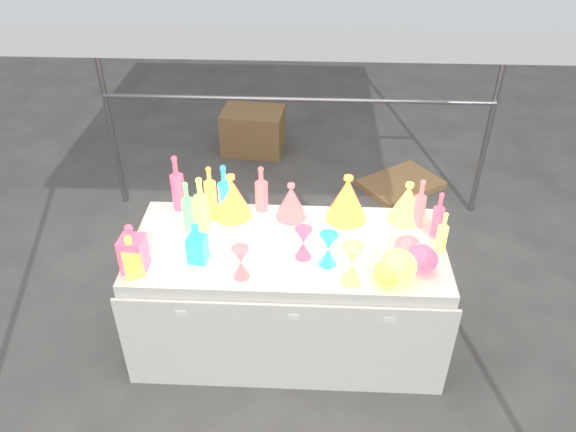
{
  "coord_description": "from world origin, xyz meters",
  "views": [
    {
      "loc": [
        0.12,
        -2.53,
        2.75
      ],
      "look_at": [
        0.0,
        0.0,
        0.95
      ],
      "focal_mm": 35.0,
      "sensor_mm": 36.0,
      "label": 1
    }
  ],
  "objects_px": {
    "cardboard_box_closed": "(253,131)",
    "lampshade_0": "(232,196)",
    "bottle_0": "(210,188)",
    "decanter_0": "(131,255)",
    "display_table": "(288,294)",
    "globe_0": "(388,274)",
    "hourglass_0": "(303,243)"
  },
  "relations": [
    {
      "from": "display_table",
      "to": "lampshade_0",
      "type": "distance_m",
      "value": 0.69
    },
    {
      "from": "bottle_0",
      "to": "globe_0",
      "type": "height_order",
      "value": "bottle_0"
    },
    {
      "from": "lampshade_0",
      "to": "decanter_0",
      "type": "bearing_deg",
      "value": -139.09
    },
    {
      "from": "bottle_0",
      "to": "lampshade_0",
      "type": "bearing_deg",
      "value": -25.07
    },
    {
      "from": "globe_0",
      "to": "bottle_0",
      "type": "bearing_deg",
      "value": 147.66
    },
    {
      "from": "hourglass_0",
      "to": "lampshade_0",
      "type": "relative_size",
      "value": 0.68
    },
    {
      "from": "bottle_0",
      "to": "decanter_0",
      "type": "xyz_separation_m",
      "value": [
        -0.32,
        -0.64,
        -0.02
      ]
    },
    {
      "from": "cardboard_box_closed",
      "to": "hourglass_0",
      "type": "xyz_separation_m",
      "value": [
        0.55,
        -2.59,
        0.63
      ]
    },
    {
      "from": "cardboard_box_closed",
      "to": "bottle_0",
      "type": "height_order",
      "value": "bottle_0"
    },
    {
      "from": "cardboard_box_closed",
      "to": "bottle_0",
      "type": "relative_size",
      "value": 1.98
    },
    {
      "from": "bottle_0",
      "to": "lampshade_0",
      "type": "relative_size",
      "value": 1.06
    },
    {
      "from": "decanter_0",
      "to": "lampshade_0",
      "type": "relative_size",
      "value": 0.9
    },
    {
      "from": "cardboard_box_closed",
      "to": "decanter_0",
      "type": "xyz_separation_m",
      "value": [
        -0.35,
        -2.78,
        0.66
      ]
    },
    {
      "from": "globe_0",
      "to": "lampshade_0",
      "type": "relative_size",
      "value": 0.54
    },
    {
      "from": "decanter_0",
      "to": "lampshade_0",
      "type": "distance_m",
      "value": 0.73
    },
    {
      "from": "decanter_0",
      "to": "hourglass_0",
      "type": "height_order",
      "value": "decanter_0"
    },
    {
      "from": "decanter_0",
      "to": "globe_0",
      "type": "distance_m",
      "value": 1.35
    },
    {
      "from": "hourglass_0",
      "to": "globe_0",
      "type": "relative_size",
      "value": 1.26
    },
    {
      "from": "display_table",
      "to": "decanter_0",
      "type": "distance_m",
      "value": 1.0
    },
    {
      "from": "cardboard_box_closed",
      "to": "lampshade_0",
      "type": "bearing_deg",
      "value": -81.44
    },
    {
      "from": "display_table",
      "to": "cardboard_box_closed",
      "type": "distance_m",
      "value": 2.54
    },
    {
      "from": "cardboard_box_closed",
      "to": "lampshade_0",
      "type": "xyz_separation_m",
      "value": [
        0.11,
        -2.21,
        0.68
      ]
    },
    {
      "from": "display_table",
      "to": "bottle_0",
      "type": "distance_m",
      "value": 0.8
    },
    {
      "from": "display_table",
      "to": "bottle_0",
      "type": "bearing_deg",
      "value": 144.31
    },
    {
      "from": "decanter_0",
      "to": "globe_0",
      "type": "bearing_deg",
      "value": -24.59
    },
    {
      "from": "cardboard_box_closed",
      "to": "hourglass_0",
      "type": "height_order",
      "value": "hourglass_0"
    },
    {
      "from": "cardboard_box_closed",
      "to": "lampshade_0",
      "type": "relative_size",
      "value": 2.1
    },
    {
      "from": "cardboard_box_closed",
      "to": "hourglass_0",
      "type": "bearing_deg",
      "value": -72.24
    },
    {
      "from": "bottle_0",
      "to": "hourglass_0",
      "type": "height_order",
      "value": "bottle_0"
    },
    {
      "from": "bottle_0",
      "to": "lampshade_0",
      "type": "distance_m",
      "value": 0.16
    },
    {
      "from": "bottle_0",
      "to": "decanter_0",
      "type": "height_order",
      "value": "bottle_0"
    },
    {
      "from": "display_table",
      "to": "cardboard_box_closed",
      "type": "height_order",
      "value": "display_table"
    }
  ]
}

